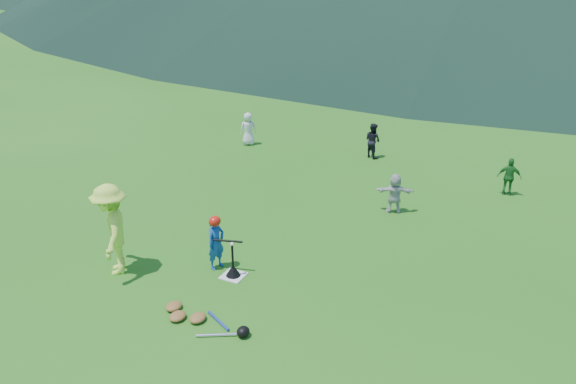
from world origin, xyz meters
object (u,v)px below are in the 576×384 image
(fielder_a, at_px, (248,129))
(equipment_pile, at_px, (197,318))
(fielder_c, at_px, (509,177))
(home_plate, at_px, (233,276))
(fielder_d, at_px, (395,193))
(adult_coach, at_px, (112,230))
(batter_child, at_px, (216,243))
(fielder_b, at_px, (373,140))
(batting_tee, at_px, (233,271))

(fielder_a, height_order, equipment_pile, fielder_a)
(fielder_c, bearing_deg, home_plate, 51.27)
(fielder_a, bearing_deg, fielder_d, 123.84)
(adult_coach, xyz_separation_m, equipment_pile, (2.47, -0.69, -0.89))
(batter_child, distance_m, fielder_d, 4.95)
(home_plate, relative_size, batter_child, 0.39)
(fielder_b, distance_m, fielder_c, 4.44)
(fielder_a, xyz_separation_m, equipment_pile, (4.19, -9.06, -0.49))
(fielder_c, bearing_deg, adult_coach, 43.42)
(adult_coach, distance_m, equipment_pile, 2.71)
(fielder_c, distance_m, batting_tee, 8.19)
(fielder_a, xyz_separation_m, fielder_c, (8.43, -0.63, -0.04))
(fielder_b, xyz_separation_m, equipment_pile, (0.01, -9.71, -0.49))
(adult_coach, xyz_separation_m, fielder_d, (4.28, 5.31, -0.44))
(batter_child, relative_size, adult_coach, 0.60)
(fielder_d, bearing_deg, home_plate, 46.30)
(fielder_c, relative_size, batting_tee, 1.53)
(batter_child, height_order, equipment_pile, batter_child)
(batter_child, xyz_separation_m, fielder_b, (0.70, 7.97, -0.01))
(batting_tee, bearing_deg, home_plate, 0.00)
(batter_child, distance_m, equipment_pile, 1.94)
(batter_child, relative_size, batting_tee, 1.69)
(fielder_c, distance_m, equipment_pile, 9.45)
(home_plate, relative_size, equipment_pile, 0.25)
(fielder_b, xyz_separation_m, fielder_c, (4.25, -1.28, -0.04))
(home_plate, relative_size, adult_coach, 0.24)
(fielder_b, bearing_deg, batter_child, 110.83)
(home_plate, xyz_separation_m, adult_coach, (-2.25, -0.89, 0.95))
(home_plate, xyz_separation_m, fielder_d, (2.03, 4.42, 0.50))
(batting_tee, bearing_deg, adult_coach, -158.42)
(batter_child, bearing_deg, batting_tee, -93.30)
(equipment_pile, bearing_deg, fielder_a, 114.80)
(fielder_a, distance_m, fielder_c, 8.45)
(home_plate, distance_m, adult_coach, 2.60)
(equipment_pile, bearing_deg, home_plate, 97.89)
(fielder_a, relative_size, equipment_pile, 0.62)
(fielder_a, height_order, fielder_d, fielder_a)
(adult_coach, relative_size, fielder_d, 1.86)
(fielder_a, height_order, fielder_b, fielder_b)
(fielder_b, bearing_deg, batting_tee, 114.34)
(home_plate, distance_m, batting_tee, 0.12)
(home_plate, relative_size, batting_tee, 0.66)
(equipment_pile, bearing_deg, fielder_b, 90.04)
(adult_coach, bearing_deg, batter_child, 83.24)
(adult_coach, bearing_deg, batting_tee, 74.16)
(batting_tee, bearing_deg, fielder_a, 117.94)
(batter_child, bearing_deg, adult_coach, 135.02)
(batter_child, xyz_separation_m, batting_tee, (0.49, -0.15, -0.44))
(fielder_b, height_order, fielder_d, fielder_b)
(fielder_a, xyz_separation_m, batting_tee, (3.97, -7.48, -0.43))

